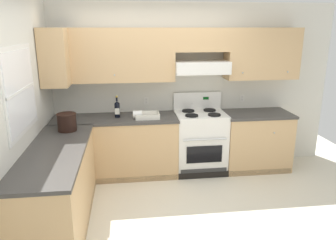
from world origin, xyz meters
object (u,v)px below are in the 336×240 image
object	(u,v)px
wine_bottle	(117,109)
bucket	(67,122)
stove	(200,141)
paper_towel_roll	(137,115)
bowl	(147,116)

from	to	relation	value
wine_bottle	bucket	size ratio (longest dim) A/B	1.29
stove	paper_towel_roll	size ratio (longest dim) A/B	9.26
wine_bottle	bucket	xyz separation A→B (m)	(-0.62, -0.57, -0.01)
bowl	paper_towel_roll	xyz separation A→B (m)	(-0.14, -0.02, 0.03)
bucket	paper_towel_roll	bearing A→B (deg)	27.10
wine_bottle	stove	bearing A→B (deg)	0.02
bowl	bucket	world-z (taller)	bucket
stove	bowl	distance (m)	0.94
bowl	stove	bearing A→B (deg)	6.07
paper_towel_roll	bucket	bearing A→B (deg)	-152.90
bowl	paper_towel_roll	distance (m)	0.15
bucket	stove	bearing A→B (deg)	16.88
stove	wine_bottle	world-z (taller)	wine_bottle
bucket	paper_towel_roll	world-z (taller)	bucket
bucket	paper_towel_roll	distance (m)	1.02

